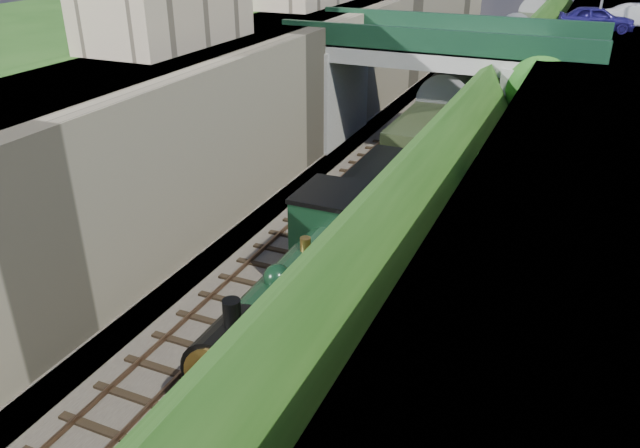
{
  "coord_description": "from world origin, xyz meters",
  "views": [
    {
      "loc": [
        8.04,
        -9.31,
        11.99
      ],
      "look_at": [
        0.0,
        8.94,
        2.21
      ],
      "focal_mm": 35.0,
      "sensor_mm": 36.0,
      "label": 1
    }
  ],
  "objects_px": {
    "locomotive": "(304,294)",
    "tender": "(382,208)",
    "road_bridge": "(449,83)",
    "car_blue": "(596,19)",
    "tree": "(543,91)"
  },
  "relations": [
    {
      "from": "car_blue",
      "to": "tender",
      "type": "relative_size",
      "value": 0.68
    },
    {
      "from": "car_blue",
      "to": "road_bridge",
      "type": "bearing_deg",
      "value": 125.38
    },
    {
      "from": "road_bridge",
      "to": "locomotive",
      "type": "xyz_separation_m",
      "value": [
        0.26,
        -19.0,
        -2.18
      ]
    },
    {
      "from": "road_bridge",
      "to": "tree",
      "type": "height_order",
      "value": "road_bridge"
    },
    {
      "from": "tree",
      "to": "car_blue",
      "type": "height_order",
      "value": "car_blue"
    },
    {
      "from": "road_bridge",
      "to": "tree",
      "type": "distance_m",
      "value": 5.42
    },
    {
      "from": "car_blue",
      "to": "locomotive",
      "type": "relative_size",
      "value": 0.4
    },
    {
      "from": "car_blue",
      "to": "locomotive",
      "type": "distance_m",
      "value": 26.7
    },
    {
      "from": "tree",
      "to": "tender",
      "type": "bearing_deg",
      "value": -116.28
    },
    {
      "from": "road_bridge",
      "to": "car_blue",
      "type": "height_order",
      "value": "car_blue"
    },
    {
      "from": "locomotive",
      "to": "road_bridge",
      "type": "bearing_deg",
      "value": 90.77
    },
    {
      "from": "tree",
      "to": "locomotive",
      "type": "distance_m",
      "value": 17.77
    },
    {
      "from": "road_bridge",
      "to": "tree",
      "type": "xyz_separation_m",
      "value": [
        4.97,
        -2.09,
        0.57
      ]
    },
    {
      "from": "locomotive",
      "to": "tender",
      "type": "height_order",
      "value": "locomotive"
    },
    {
      "from": "locomotive",
      "to": "tender",
      "type": "distance_m",
      "value": 7.37
    }
  ]
}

